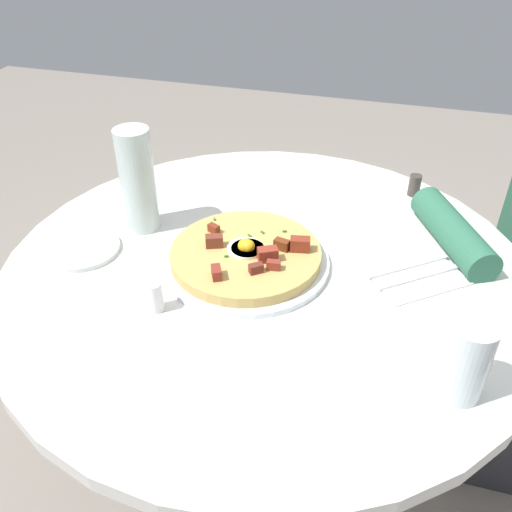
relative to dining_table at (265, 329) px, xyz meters
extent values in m
plane|color=gray|center=(0.00, 0.00, -0.56)|extent=(6.00, 6.00, 0.00)
cylinder|color=silver|center=(0.00, 0.00, 0.16)|extent=(1.03, 1.03, 0.03)
cylinder|color=#333338|center=(0.00, 0.00, -0.21)|extent=(0.12, 0.12, 0.70)
cylinder|color=#333338|center=(0.00, 0.00, -0.55)|extent=(0.47, 0.47, 0.02)
cube|color=#2D2D33|center=(-0.29, 0.60, -0.33)|extent=(0.32, 0.28, 0.45)
cylinder|color=#2D664C|center=(-0.17, 0.35, 0.20)|extent=(0.26, 0.18, 0.07)
cylinder|color=white|center=(0.01, -0.04, 0.18)|extent=(0.33, 0.33, 0.01)
cylinder|color=tan|center=(0.01, -0.04, 0.20)|extent=(0.29, 0.29, 0.02)
cylinder|color=white|center=(0.01, -0.03, 0.21)|extent=(0.06, 0.06, 0.01)
sphere|color=yellow|center=(0.01, -0.03, 0.22)|extent=(0.03, 0.03, 0.03)
cylinder|color=white|center=(0.01, -0.04, 0.21)|extent=(0.07, 0.07, 0.01)
sphere|color=yellow|center=(0.01, -0.04, 0.22)|extent=(0.03, 0.03, 0.03)
cube|color=maroon|center=(0.07, 0.00, 0.22)|extent=(0.03, 0.03, 0.02)
cube|color=maroon|center=(-0.03, -0.12, 0.22)|extent=(0.02, 0.03, 0.02)
cube|color=brown|center=(0.01, -0.10, 0.22)|extent=(0.03, 0.04, 0.02)
cube|color=brown|center=(-0.01, 0.03, 0.22)|extent=(0.02, 0.03, 0.02)
cube|color=maroon|center=(0.05, 0.03, 0.22)|extent=(0.02, 0.03, 0.02)
cube|color=maroon|center=(0.11, -0.06, 0.22)|extent=(0.03, 0.03, 0.02)
cube|color=maroon|center=(0.03, 0.01, 0.22)|extent=(0.04, 0.04, 0.03)
cube|color=maroon|center=(-0.02, 0.06, 0.22)|extent=(0.03, 0.04, 0.03)
cube|color=#387F2D|center=(-0.06, -0.02, 0.21)|extent=(0.01, 0.01, 0.00)
cube|color=#387F2D|center=(-0.07, 0.02, 0.21)|extent=(0.01, 0.01, 0.00)
cube|color=#387F2D|center=(-0.08, -0.13, 0.21)|extent=(0.01, 0.01, 0.00)
cube|color=#387F2D|center=(-0.04, -0.05, 0.21)|extent=(0.01, 0.01, 0.00)
cube|color=#387F2D|center=(0.04, -0.07, 0.21)|extent=(0.01, 0.01, 0.00)
cylinder|color=silver|center=(0.06, -0.37, 0.18)|extent=(0.15, 0.15, 0.01)
cube|color=white|center=(-0.05, 0.28, 0.18)|extent=(0.22, 0.22, 0.00)
cube|color=silver|center=(-0.03, 0.29, 0.18)|extent=(0.12, 0.15, 0.00)
cube|color=silver|center=(-0.06, 0.27, 0.18)|extent=(0.12, 0.15, 0.00)
cylinder|color=silver|center=(0.23, 0.36, 0.24)|extent=(0.07, 0.07, 0.13)
cylinder|color=silver|center=(-0.06, -0.29, 0.28)|extent=(0.07, 0.07, 0.22)
cylinder|color=white|center=(0.18, -0.15, 0.20)|extent=(0.03, 0.03, 0.06)
cylinder|color=#3F3833|center=(-0.36, 0.26, 0.20)|extent=(0.03, 0.03, 0.05)
camera|label=1|loc=(0.84, 0.22, 0.82)|focal=38.67mm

